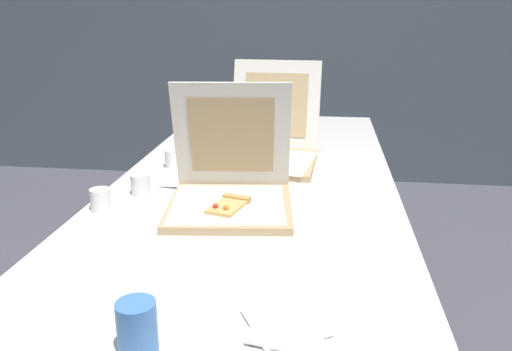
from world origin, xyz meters
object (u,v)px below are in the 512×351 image
Objects in this scene: cup_white_mid at (173,159)px; cup_printed_front at (137,328)px; pizza_box_front at (230,191)px; cup_white_far at (211,140)px; napkin_pile at (287,328)px; table at (256,189)px; pizza_box_middle at (268,149)px; cup_white_near_left at (100,199)px; cup_white_near_center at (141,185)px.

cup_white_mid is 0.67× the size of cup_printed_front.
pizza_box_front is 4.07× the size of cup_printed_front.
cup_white_far is 1.33m from napkin_pile.
cup_white_mid is (-0.08, -0.29, 0.00)m from cup_white_far.
cup_white_mid is (-0.32, 0.08, 0.08)m from table.
table is 0.34m from cup_white_mid.
pizza_box_middle is 0.70m from cup_white_near_left.
cup_white_near_center is (0.07, 0.14, 0.00)m from cup_white_near_left.
pizza_box_middle reaches higher than table.
pizza_box_middle is 2.43× the size of napkin_pile.
table is 34.04× the size of cup_white_mid.
cup_white_near_left is at bearing -103.15° from cup_white_far.
table is at bearing 41.37° from cup_white_near_left.
cup_white_far is at bearing 122.27° from table.
cup_white_near_center is 1.00× the size of cup_white_mid.
cup_white_far is (-0.24, 0.38, 0.08)m from table.
napkin_pile is at bearing -76.68° from pizza_box_front.
cup_white_near_center is 0.81m from cup_printed_front.
table is 0.99m from cup_printed_front.
cup_white_near_left is at bearing 137.82° from napkin_pile.
napkin_pile is (0.41, -1.26, -0.03)m from cup_white_far.
cup_white_near_center is 0.33× the size of napkin_pile.
cup_white_near_left is (-0.41, -0.36, 0.08)m from table.
table is at bearing -14.59° from cup_white_mid.
cup_printed_front is (0.24, -1.07, 0.02)m from cup_white_mid.
pizza_box_front reaches higher than cup_white_near_center.
napkin_pile is at bearing -79.21° from pizza_box_middle.
pizza_box_middle is 7.40× the size of cup_white_near_left.
cup_white_mid is at bearing 165.41° from table.
pizza_box_middle is at bearing 48.75° from cup_white_near_center.
napkin_pile is (0.58, -0.53, -0.03)m from cup_white_near_left.
cup_white_near_center reaches higher than napkin_pile.
pizza_box_middle is 0.32m from cup_white_far.
cup_white_mid is (-0.34, -0.11, -0.02)m from pizza_box_middle.
table is 5.60× the size of pizza_box_front.
cup_printed_front is (0.16, -1.36, 0.02)m from cup_white_far.
pizza_box_middle is at bearing 97.90° from napkin_pile.
pizza_box_middle reaches higher than cup_white_near_left.
pizza_box_middle is at bearing 17.69° from cup_white_mid.
cup_white_near_left is 1.00× the size of cup_white_mid.
cup_white_near_center and cup_white_mid have the same top height.
cup_printed_front is (-0.04, -0.69, -0.00)m from pizza_box_front.
cup_white_far is at bearing 100.32° from pizza_box_front.
pizza_box_middle is at bearing 85.24° from cup_printed_front.
cup_white_mid is 1.10m from cup_printed_front.
cup_white_near_left reaches higher than napkin_pile.
cup_printed_front is (-0.08, -0.99, 0.09)m from table.
pizza_box_front is 0.70m from cup_white_far.
pizza_box_front reaches higher than cup_white_mid.
pizza_box_front is (-0.04, -0.29, 0.10)m from table.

